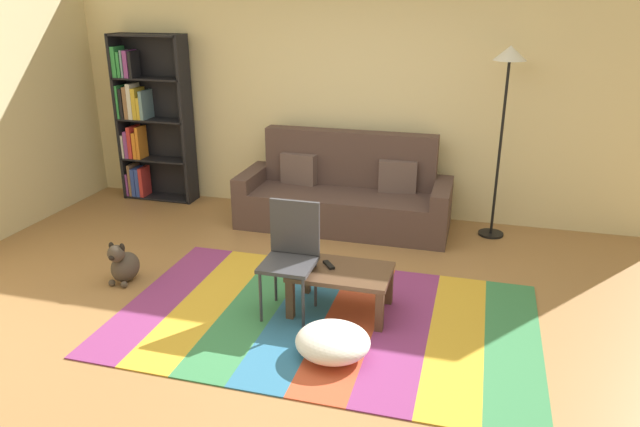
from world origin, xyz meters
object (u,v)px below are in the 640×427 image
at_px(pouf, 333,342).
at_px(standing_lamp, 507,80).
at_px(bookshelf, 146,120).
at_px(dog, 124,265).
at_px(couch, 345,196).
at_px(coffee_table, 341,277).
at_px(tv_remote, 329,265).
at_px(folding_chair, 291,249).

bearing_deg(pouf, standing_lamp, 67.94).
height_order(bookshelf, pouf, bookshelf).
bearing_deg(dog, bookshelf, 114.42).
height_order(couch, coffee_table, couch).
relative_size(coffee_table, tv_remote, 5.21).
bearing_deg(tv_remote, coffee_table, -58.32).
relative_size(tv_remote, folding_chair, 0.17).
height_order(bookshelf, folding_chair, bookshelf).
distance_m(pouf, tv_remote, 0.75).
bearing_deg(tv_remote, bookshelf, 105.77).
bearing_deg(pouf, couch, 101.43).
relative_size(bookshelf, dog, 4.96).
bearing_deg(tv_remote, dog, 143.68).
distance_m(couch, bookshelf, 2.63).
bearing_deg(coffee_table, standing_lamp, 59.84).
bearing_deg(tv_remote, standing_lamp, 19.40).
distance_m(couch, folding_chair, 1.95).
xyz_separation_m(pouf, dog, (-2.06, 0.63, 0.04)).
xyz_separation_m(coffee_table, pouf, (0.09, -0.63, -0.19)).
distance_m(pouf, dog, 2.15).
bearing_deg(dog, standing_lamp, 32.47).
height_order(coffee_table, pouf, coffee_table).
relative_size(dog, folding_chair, 0.44).
relative_size(standing_lamp, folding_chair, 2.15).
relative_size(couch, bookshelf, 1.15).
bearing_deg(bookshelf, folding_chair, -41.01).
height_order(coffee_table, folding_chair, folding_chair).
bearing_deg(bookshelf, dog, -65.58).
bearing_deg(couch, bookshelf, 173.53).
height_order(bookshelf, coffee_table, bookshelf).
bearing_deg(pouf, bookshelf, 137.54).
height_order(coffee_table, standing_lamp, standing_lamp).
height_order(couch, pouf, couch).
bearing_deg(coffee_table, bookshelf, 143.84).
height_order(couch, folding_chair, couch).
bearing_deg(pouf, coffee_table, 98.58).
relative_size(couch, coffee_table, 2.89).
xyz_separation_m(bookshelf, coffee_table, (2.94, -2.15, -0.67)).
bearing_deg(folding_chair, bookshelf, 162.64).
xyz_separation_m(dog, standing_lamp, (3.12, 1.99, 1.46)).
distance_m(couch, standing_lamp, 2.03).
xyz_separation_m(pouf, standing_lamp, (1.06, 2.62, 1.50)).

